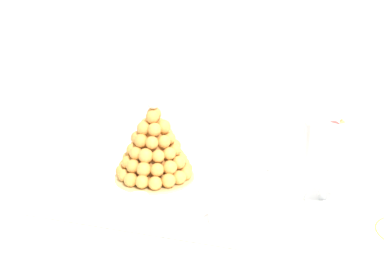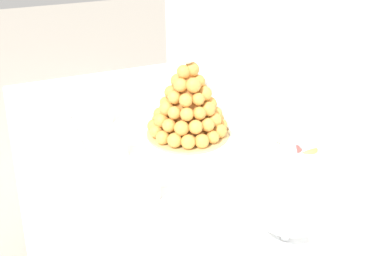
% 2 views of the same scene
% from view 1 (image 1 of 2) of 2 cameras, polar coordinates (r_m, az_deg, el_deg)
% --- Properties ---
extents(backdrop_wall, '(4.80, 0.10, 2.50)m').
position_cam_1_polar(backdrop_wall, '(2.03, 9.26, 14.35)').
color(backdrop_wall, silver).
rests_on(backdrop_wall, ground_plane).
extents(buffet_table, '(1.71, 0.79, 0.77)m').
position_cam_1_polar(buffet_table, '(1.35, 2.69, -12.52)').
color(buffet_table, brown).
rests_on(buffet_table, ground_plane).
extents(serving_tray, '(0.59, 0.43, 0.02)m').
position_cam_1_polar(serving_tray, '(1.35, -4.49, -7.99)').
color(serving_tray, white).
rests_on(serving_tray, buffet_table).
extents(croquembouche, '(0.24, 0.24, 0.26)m').
position_cam_1_polar(croquembouche, '(1.40, -4.66, -2.50)').
color(croquembouche, tan).
rests_on(croquembouche, serving_tray).
extents(dessert_cup_left, '(0.06, 0.06, 0.06)m').
position_cam_1_polar(dessert_cup_left, '(1.34, -15.30, -7.40)').
color(dessert_cup_left, silver).
rests_on(dessert_cup_left, serving_tray).
extents(dessert_cup_mid_left, '(0.05, 0.05, 0.05)m').
position_cam_1_polar(dessert_cup_mid_left, '(1.23, -6.52, -9.31)').
color(dessert_cup_mid_left, silver).
rests_on(dessert_cup_mid_left, serving_tray).
extents(dessert_cup_centre, '(0.05, 0.05, 0.05)m').
position_cam_1_polar(dessert_cup_centre, '(1.18, 3.41, -10.50)').
color(dessert_cup_centre, silver).
rests_on(dessert_cup_centre, serving_tray).
extents(creme_brulee_ramekin, '(0.08, 0.08, 0.02)m').
position_cam_1_polar(creme_brulee_ramekin, '(1.45, -12.40, -5.79)').
color(creme_brulee_ramekin, white).
rests_on(creme_brulee_ramekin, serving_tray).
extents(macaron_goblet, '(0.13, 0.13, 0.24)m').
position_cam_1_polar(macaron_goblet, '(1.31, 16.15, -2.83)').
color(macaron_goblet, white).
rests_on(macaron_goblet, buffet_table).
extents(wine_glass, '(0.07, 0.07, 0.14)m').
position_cam_1_polar(wine_glass, '(1.51, -6.39, -1.22)').
color(wine_glass, silver).
rests_on(wine_glass, buffet_table).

